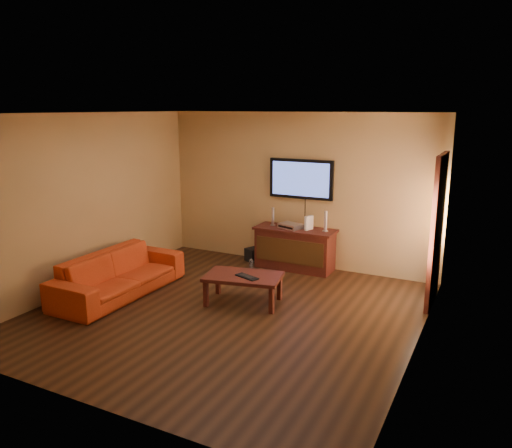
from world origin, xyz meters
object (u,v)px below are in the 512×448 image
Objects in this scene: television at (301,179)px; subwoofer at (253,255)px; speaker_left at (273,217)px; coffee_table at (243,279)px; keyboard at (247,277)px; av_receiver at (291,226)px; game_console at (309,223)px; sofa at (119,267)px; bottle at (251,265)px; speaker_right at (326,222)px; media_console at (295,248)px.

television is 4.87× the size of subwoofer.
television reaches higher than speaker_left.
coffee_table is 4.98× the size of subwoofer.
subwoofer is at bearing 114.77° from keyboard.
av_receiver is 1.55× the size of game_console.
sofa is at bearing -166.77° from keyboard.
game_console is (0.25, -0.21, -0.71)m from television.
keyboard is (-0.20, -1.89, -0.41)m from game_console.
coffee_table is 5.62× the size of bottle.
speaker_right is 1.59m from subwoofer.
television is 3.59× the size of speaker_left.
subwoofer is (-1.39, 0.04, -0.77)m from speaker_right.
speaker_left is at bearing 104.25° from keyboard.
television is at bearing 90.00° from media_console.
coffee_table is at bearing -43.47° from subwoofer.
coffee_table is (-0.05, -1.81, 0.01)m from media_console.
game_console is 0.63× the size of keyboard.
television is 0.53× the size of sofa.
speaker_right is (0.59, 1.85, 0.52)m from coffee_table.
television is 3.30× the size of speaker_right.
speaker_right is at bearing -19.89° from television.
coffee_table is 2.00m from speaker_right.
coffee_table is at bearing -71.07° from av_receiver.
keyboard is (0.12, -1.85, -0.33)m from av_receiver.
av_receiver is at bearing 36.11° from bottle.
game_console is at bearing -1.70° from speaker_left.
sofa is at bearing -121.67° from speaker_left.
television reaches higher than speaker_right.
television reaches higher than av_receiver.
av_receiver is 1.57× the size of subwoofer.
television is at bearing 23.69° from speaker_left.
bottle is (-0.56, -0.41, -0.67)m from av_receiver.
keyboard is (1.95, 0.46, 0.01)m from sofa.
sofa is (-1.85, -0.52, 0.05)m from coffee_table.
sofa is (-1.90, -2.56, -1.13)m from television.
subwoofer is at bearing 174.97° from media_console.
media_console is 1.81m from coffee_table.
bottle is (1.27, 1.89, -0.33)m from sofa.
keyboard reaches higher than coffee_table.
game_console is at bearing 20.19° from subwoofer.
av_receiver is (1.83, 2.30, 0.34)m from sofa.
keyboard is at bearing -41.85° from subwoofer.
television is at bearing 159.65° from game_console.
subwoofer is at bearing -169.39° from av_receiver.
speaker_right is at bearing -45.67° from sofa.
av_receiver is at bearing 90.73° from coffee_table.
game_console is 1.24m from bottle.
game_console reaches higher than sofa.
coffee_table is 3.07× the size of keyboard.
bottle is at bearing -158.02° from speaker_right.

